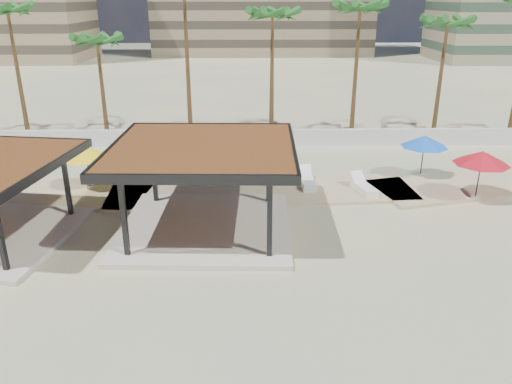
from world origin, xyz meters
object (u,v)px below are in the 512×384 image
pavilion_central (204,180)px  lounger_b (307,182)px  lounger_c (364,188)px  umbrella_c (482,158)px

pavilion_central → lounger_b: (5.09, 5.03, -1.96)m
pavilion_central → lounger_c: 9.18m
pavilion_central → umbrella_c: bearing=14.7°
umbrella_c → lounger_c: umbrella_c is taller
lounger_b → pavilion_central: bearing=131.4°
lounger_c → pavilion_central: bearing=102.5°
umbrella_c → pavilion_central: bearing=-167.1°
umbrella_c → lounger_b: bearing=166.9°
pavilion_central → lounger_b: size_ratio=3.51×
umbrella_c → lounger_b: size_ratio=1.54×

